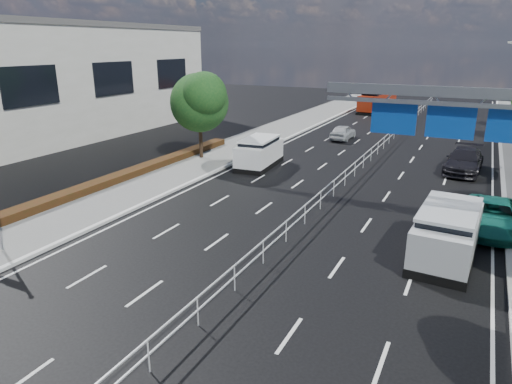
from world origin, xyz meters
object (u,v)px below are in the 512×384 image
at_px(near_car_dark, 379,100).
at_px(overhead_gantry, 470,117).
at_px(red_bus, 378,100).
at_px(white_minivan, 259,152).
at_px(parked_car_teal, 493,216).
at_px(silver_minivan, 447,233).
at_px(parked_car_dark, 464,160).
at_px(near_car_silver, 343,132).

bearing_deg(near_car_dark, overhead_gantry, 112.52).
bearing_deg(red_bus, overhead_gantry, -66.37).
relative_size(overhead_gantry, red_bus, 1.06).
height_order(white_minivan, red_bus, red_bus).
bearing_deg(red_bus, parked_car_teal, -63.52).
distance_m(near_car_dark, silver_minivan, 51.75).
xyz_separation_m(red_bus, parked_car_teal, (13.82, -38.97, -0.75)).
xyz_separation_m(overhead_gantry, parked_car_dark, (-0.24, 12.91, -4.80)).
bearing_deg(near_car_dark, parked_car_dark, 117.52).
bearing_deg(parked_car_teal, silver_minivan, -114.08).
distance_m(white_minivan, near_car_dark, 40.00).
height_order(red_bus, near_car_silver, red_bus).
relative_size(overhead_gantry, near_car_dark, 2.23).
relative_size(white_minivan, red_bus, 0.52).
distance_m(white_minivan, near_car_silver, 12.80).
bearing_deg(parked_car_teal, white_minivan, 157.66).
distance_m(white_minivan, parked_car_teal, 16.36).
bearing_deg(overhead_gantry, white_minivan, 150.10).
height_order(silver_minivan, parked_car_dark, silver_minivan).
bearing_deg(near_car_silver, red_bus, -85.83).
xyz_separation_m(red_bus, parked_car_dark, (12.02, -28.00, -0.67)).
height_order(white_minivan, parked_car_teal, white_minivan).
relative_size(red_bus, parked_car_teal, 1.85).
relative_size(red_bus, silver_minivan, 1.77).
xyz_separation_m(overhead_gantry, silver_minivan, (-0.18, -2.16, -4.51)).
height_order(overhead_gantry, white_minivan, overhead_gantry).
xyz_separation_m(white_minivan, parked_car_dark, (13.45, 5.04, -0.24)).
xyz_separation_m(white_minivan, near_car_silver, (2.66, 12.51, -0.35)).
distance_m(overhead_gantry, parked_car_dark, 13.78).
xyz_separation_m(silver_minivan, parked_car_dark, (-0.06, 15.08, -0.29)).
height_order(white_minivan, parked_car_dark, white_minivan).
bearing_deg(near_car_dark, white_minivan, 96.48).
bearing_deg(overhead_gantry, silver_minivan, -94.84).
xyz_separation_m(near_car_silver, silver_minivan, (10.85, -22.55, 0.40)).
bearing_deg(parked_car_teal, near_car_silver, 123.23).
bearing_deg(near_car_dark, red_bus, 106.25).
relative_size(near_car_dark, parked_car_teal, 0.87).
bearing_deg(parked_car_dark, near_car_silver, 148.72).
bearing_deg(parked_car_dark, white_minivan, -156.03).
xyz_separation_m(overhead_gantry, near_car_silver, (-11.03, 20.38, -4.92)).
xyz_separation_m(red_bus, near_car_silver, (1.23, -20.53, -0.79)).
relative_size(silver_minivan, parked_car_dark, 0.99).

